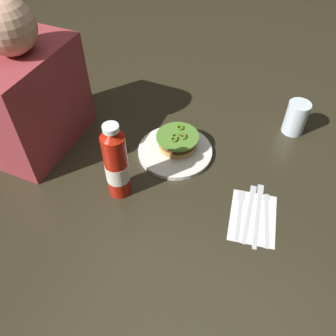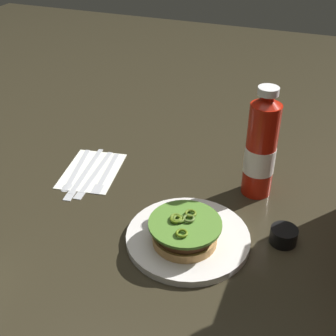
{
  "view_description": "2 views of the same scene",
  "coord_description": "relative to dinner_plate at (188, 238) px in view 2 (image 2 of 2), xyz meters",
  "views": [
    {
      "loc": [
        -0.76,
        -0.22,
        0.82
      ],
      "look_at": [
        -0.13,
        0.05,
        0.08
      ],
      "focal_mm": 37.83,
      "sensor_mm": 36.0,
      "label": 1
    },
    {
      "loc": [
        0.63,
        0.28,
        0.59
      ],
      "look_at": [
        -0.13,
        -0.01,
        0.06
      ],
      "focal_mm": 47.8,
      "sensor_mm": 36.0,
      "label": 2
    }
  ],
  "objects": [
    {
      "name": "ground_plane",
      "position": [
        -0.01,
        -0.08,
        -0.01
      ],
      "size": [
        3.0,
        3.0,
        0.0
      ],
      "primitive_type": "plane",
      "color": "#2D271A"
    },
    {
      "name": "steak_knife",
      "position": [
        -0.12,
        -0.3,
        -0.0
      ],
      "size": [
        0.22,
        0.05,
        0.0
      ],
      "color": "silver",
      "rests_on": "napkin"
    },
    {
      "name": "dinner_plate",
      "position": [
        0.0,
        0.0,
        0.0
      ],
      "size": [
        0.24,
        0.24,
        0.01
      ],
      "primitive_type": "cylinder",
      "color": "silver",
      "rests_on": "ground_plane"
    },
    {
      "name": "napkin",
      "position": [
        -0.15,
        -0.3,
        -0.01
      ],
      "size": [
        0.19,
        0.15,
        0.0
      ],
      "primitive_type": "cube",
      "rotation": [
        0.0,
        0.0,
        0.17
      ],
      "color": "white",
      "rests_on": "ground_plane"
    },
    {
      "name": "ketchup_bottle",
      "position": [
        -0.21,
        0.09,
        0.11
      ],
      "size": [
        0.07,
        0.07,
        0.25
      ],
      "color": "#B11A0B",
      "rests_on": "ground_plane"
    },
    {
      "name": "spoon_utensil",
      "position": [
        -0.12,
        -0.33,
        -0.0
      ],
      "size": [
        0.18,
        0.06,
        0.0
      ],
      "color": "silver",
      "rests_on": "napkin"
    },
    {
      "name": "butter_knife",
      "position": [
        -0.13,
        -0.28,
        -0.0
      ],
      "size": [
        0.21,
        0.04,
        0.0
      ],
      "color": "silver",
      "rests_on": "napkin"
    },
    {
      "name": "condiment_cup",
      "position": [
        -0.06,
        0.17,
        0.01
      ],
      "size": [
        0.05,
        0.05,
        0.03
      ],
      "primitive_type": "cylinder",
      "color": "black",
      "rests_on": "ground_plane"
    },
    {
      "name": "burger_sandwich",
      "position": [
        0.02,
        -0.0,
        0.03
      ],
      "size": [
        0.14,
        0.14,
        0.05
      ],
      "color": "tan",
      "rests_on": "dinner_plate"
    },
    {
      "name": "fork_utensil",
      "position": [
        -0.14,
        -0.26,
        -0.0
      ],
      "size": [
        0.17,
        0.05,
        0.0
      ],
      "color": "silver",
      "rests_on": "napkin"
    }
  ]
}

